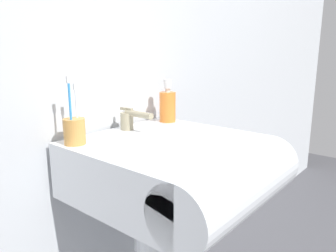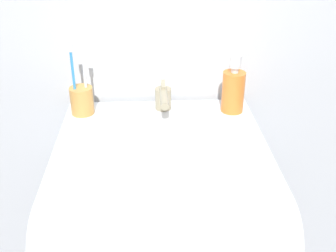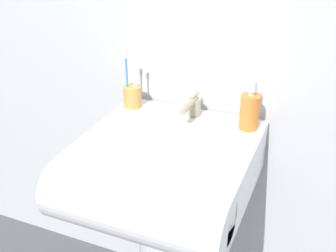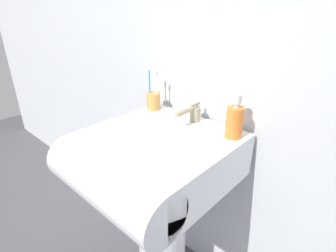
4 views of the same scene
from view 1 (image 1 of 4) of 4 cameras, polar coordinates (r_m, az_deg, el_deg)
wall_back at (r=1.22m, az=-11.32°, el=15.76°), size 5.00×0.05×2.40m
sink_basin at (r=1.03m, az=2.44°, el=-7.71°), size 0.53×0.58×0.18m
faucet at (r=1.16m, az=-6.60°, el=1.28°), size 0.05×0.15×0.08m
toothbrush_cup at (r=1.02m, az=-15.97°, el=-0.69°), size 0.06×0.06×0.21m
soap_bottle at (r=1.30m, az=-0.07°, el=3.64°), size 0.06×0.06×0.17m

